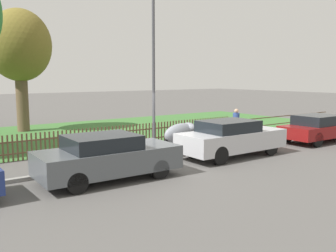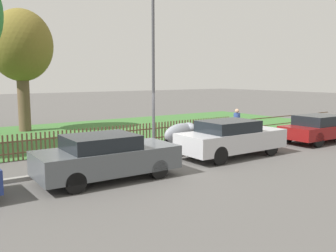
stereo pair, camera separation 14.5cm
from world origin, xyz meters
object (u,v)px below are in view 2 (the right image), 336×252
(covered_motorcycle, at_px, (182,134))
(street_lamp, at_px, (155,50))
(pedestrian_near_fence, at_px, (237,123))
(parked_car_black_saloon, at_px, (106,156))
(parked_car_red_compact, at_px, (320,128))
(tree_mid_park, at_px, (21,47))
(parked_car_navy_estate, at_px, (231,138))

(covered_motorcycle, height_order, street_lamp, street_lamp)
(pedestrian_near_fence, height_order, street_lamp, street_lamp)
(parked_car_black_saloon, relative_size, covered_motorcycle, 2.21)
(parked_car_black_saloon, relative_size, street_lamp, 0.65)
(parked_car_black_saloon, height_order, parked_car_red_compact, parked_car_black_saloon)
(tree_mid_park, height_order, pedestrian_near_fence, tree_mid_park)
(parked_car_red_compact, distance_m, street_lamp, 9.19)
(pedestrian_near_fence, bearing_deg, tree_mid_park, -55.62)
(parked_car_red_compact, bearing_deg, pedestrian_near_fence, 141.10)
(parked_car_red_compact, relative_size, tree_mid_park, 0.62)
(pedestrian_near_fence, bearing_deg, parked_car_navy_estate, 37.02)
(parked_car_black_saloon, distance_m, tree_mid_park, 12.70)
(parked_car_black_saloon, relative_size, tree_mid_park, 0.63)
(parked_car_black_saloon, distance_m, parked_car_red_compact, 11.24)
(parked_car_red_compact, bearing_deg, parked_car_navy_estate, -179.96)
(parked_car_black_saloon, height_order, street_lamp, street_lamp)
(parked_car_black_saloon, xyz_separation_m, parked_car_navy_estate, (5.44, 0.18, 0.04))
(covered_motorcycle, bearing_deg, parked_car_black_saloon, -156.16)
(parked_car_navy_estate, bearing_deg, street_lamp, 150.55)
(pedestrian_near_fence, bearing_deg, street_lamp, 5.99)
(tree_mid_park, bearing_deg, parked_car_black_saloon, -93.22)
(tree_mid_park, bearing_deg, covered_motorcycle, -66.80)
(parked_car_black_saloon, xyz_separation_m, parked_car_red_compact, (11.24, 0.10, -0.03))
(parked_car_red_compact, xyz_separation_m, covered_motorcycle, (-6.46, 2.36, 0.00))
(pedestrian_near_fence, distance_m, street_lamp, 6.32)
(parked_car_navy_estate, relative_size, street_lamp, 0.67)
(parked_car_black_saloon, xyz_separation_m, covered_motorcycle, (4.77, 2.46, -0.03))
(parked_car_navy_estate, bearing_deg, parked_car_red_compact, -0.89)
(street_lamp, bearing_deg, parked_car_navy_estate, -29.35)
(pedestrian_near_fence, bearing_deg, covered_motorcycle, -1.61)
(parked_car_black_saloon, bearing_deg, parked_car_red_compact, 1.61)
(covered_motorcycle, bearing_deg, parked_car_red_compact, -23.45)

